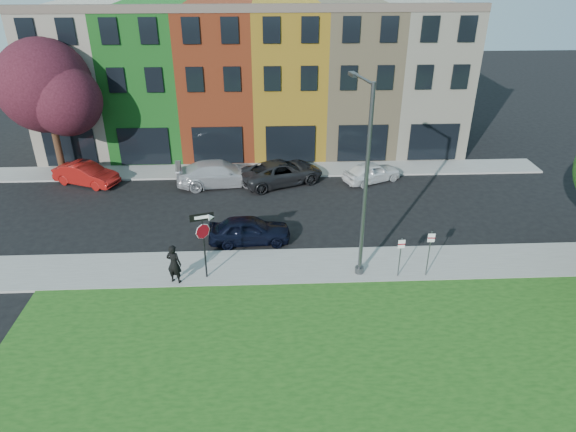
{
  "coord_description": "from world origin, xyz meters",
  "views": [
    {
      "loc": [
        -1.7,
        -17.51,
        13.51
      ],
      "look_at": [
        -0.72,
        4.0,
        2.25
      ],
      "focal_mm": 32.0,
      "sensor_mm": 36.0,
      "label": 1
    }
  ],
  "objects_px": {
    "stop_sign": "(203,233)",
    "man": "(174,264)",
    "street_lamp": "(364,183)",
    "sedan_near": "(249,230)"
  },
  "relations": [
    {
      "from": "stop_sign",
      "to": "man",
      "type": "height_order",
      "value": "stop_sign"
    },
    {
      "from": "stop_sign",
      "to": "street_lamp",
      "type": "relative_size",
      "value": 0.37
    },
    {
      "from": "stop_sign",
      "to": "street_lamp",
      "type": "height_order",
      "value": "street_lamp"
    },
    {
      "from": "man",
      "to": "sedan_near",
      "type": "xyz_separation_m",
      "value": [
        3.26,
        3.6,
        -0.36
      ]
    },
    {
      "from": "sedan_near",
      "to": "stop_sign",
      "type": "bearing_deg",
      "value": 147.17
    },
    {
      "from": "man",
      "to": "street_lamp",
      "type": "bearing_deg",
      "value": -158.13
    },
    {
      "from": "stop_sign",
      "to": "man",
      "type": "distance_m",
      "value": 1.95
    },
    {
      "from": "man",
      "to": "sedan_near",
      "type": "bearing_deg",
      "value": -114.01
    },
    {
      "from": "street_lamp",
      "to": "man",
      "type": "bearing_deg",
      "value": 170.77
    },
    {
      "from": "sedan_near",
      "to": "street_lamp",
      "type": "xyz_separation_m",
      "value": [
        5.1,
        -3.06,
        3.85
      ]
    }
  ]
}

